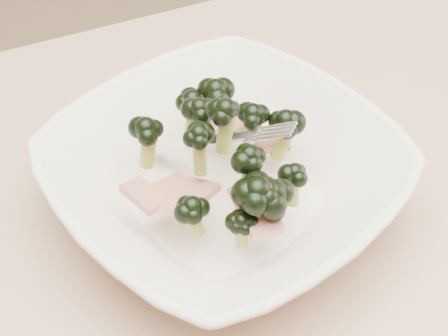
# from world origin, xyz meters

# --- Properties ---
(dining_table) EXTENTS (1.20, 0.80, 0.75)m
(dining_table) POSITION_xyz_m (0.00, 0.00, 0.65)
(dining_table) COLOR tan
(dining_table) RESTS_ON ground
(broccoli_dish) EXTENTS (0.39, 0.39, 0.13)m
(broccoli_dish) POSITION_xyz_m (-0.01, 0.05, 0.79)
(broccoli_dish) COLOR beige
(broccoli_dish) RESTS_ON dining_table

